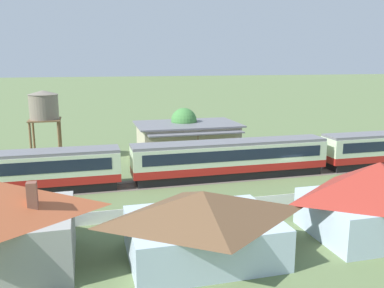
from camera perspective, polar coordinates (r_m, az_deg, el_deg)
ground_plane at (r=46.16m, az=13.14°, el=-4.31°), size 600.00×600.00×0.00m
passenger_train at (r=43.77m, az=5.78°, el=-1.88°), size 66.24×3.21×4.05m
railway_track at (r=44.75m, az=7.10°, el=-4.58°), size 107.05×3.60×0.04m
station_building at (r=54.40m, az=-0.69°, el=0.74°), size 13.53×9.90×4.27m
water_tower at (r=53.00m, az=-20.09°, el=4.95°), size 3.73×3.73×8.91m
cottage_brown_roof at (r=26.28m, az=1.52°, el=-11.03°), size 10.11×7.43×4.41m
cottage_red_roof at (r=32.34m, az=24.49°, el=-6.78°), size 10.06×7.34×5.36m
picket_fence_front at (r=35.46m, az=9.21°, el=-8.13°), size 52.66×0.06×1.05m
parked_car_grey at (r=44.09m, az=22.66°, el=-4.80°), size 4.73×1.97×1.35m
yard_tree_0 at (r=55.16m, az=-1.15°, el=3.26°), size 3.49×3.49×6.19m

